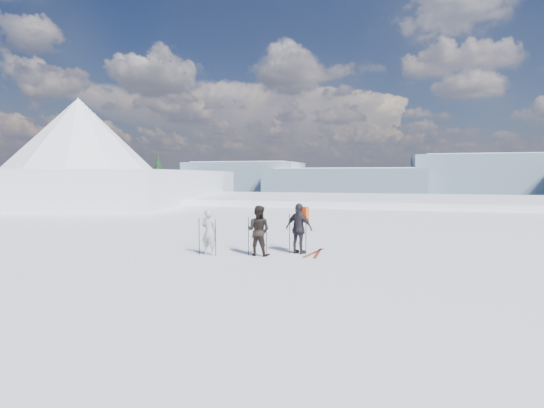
% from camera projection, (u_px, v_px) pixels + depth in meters
% --- Properties ---
extents(lake_basin, '(820.00, 820.00, 71.62)m').
position_uv_depth(lake_basin, '(363.00, 270.00, 40.49)').
color(lake_basin, white).
rests_on(lake_basin, ground).
extents(far_mountain_range, '(770.00, 110.00, 53.00)m').
position_uv_depth(far_mountain_range, '(413.00, 183.00, 442.16)').
color(far_mountain_range, slate).
rests_on(far_mountain_range, ground).
extents(near_ridge, '(31.37, 35.68, 25.62)m').
position_uv_depth(near_ridge, '(116.00, 230.00, 46.49)').
color(near_ridge, white).
rests_on(near_ridge, ground).
extents(skier_grey, '(0.60, 0.43, 1.51)m').
position_uv_depth(skier_grey, '(209.00, 232.00, 13.90)').
color(skier_grey, '#9FA5AE').
rests_on(skier_grey, ground).
extents(skier_dark, '(0.87, 0.72, 1.64)m').
position_uv_depth(skier_dark, '(258.00, 230.00, 13.80)').
color(skier_dark, black).
rests_on(skier_dark, ground).
extents(skier_pack, '(1.07, 0.72, 1.69)m').
position_uv_depth(skier_pack, '(299.00, 229.00, 14.10)').
color(skier_pack, black).
rests_on(skier_pack, ground).
extents(backpack, '(0.41, 0.31, 0.52)m').
position_uv_depth(backpack, '(303.00, 195.00, 14.23)').
color(backpack, '#D34713').
rests_on(backpack, skier_pack).
extents(ski_poles, '(3.41, 0.99, 1.34)m').
position_uv_depth(ski_poles, '(256.00, 236.00, 13.87)').
color(ski_poles, black).
rests_on(ski_poles, ground).
extents(skis_loose, '(0.45, 1.70, 0.03)m').
position_uv_depth(skis_loose, '(316.00, 253.00, 14.17)').
color(skis_loose, black).
rests_on(skis_loose, ground).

